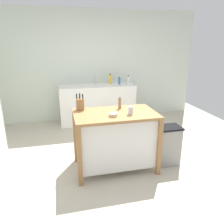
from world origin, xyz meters
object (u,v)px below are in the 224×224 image
Objects in this scene: trash_bin at (168,145)px; bottle_dish_soap at (119,81)px; kitchen_island at (115,138)px; bowl_ceramic_small at (113,115)px; bottle_spray_cleaner at (110,79)px; sink_faucet at (96,80)px; bottle_hand_soap at (128,80)px; drinking_cup at (130,111)px; knife_block at (80,104)px; pepper_grinder at (120,103)px.

bottle_dish_soap is at bearing 94.95° from trash_bin.
kitchen_island is at bearing 174.45° from trash_bin.
bottle_spray_cleaner is at bearing 77.82° from bowl_ceramic_small.
sink_faucet is at bearing 166.11° from bottle_dish_soap.
bottle_hand_soap is 0.24m from bottle_dish_soap.
bottle_spray_cleaner reaches higher than drinking_cup.
bottle_hand_soap is (0.69, 2.29, 0.04)m from drinking_cup.
kitchen_island is at bearing -28.61° from knife_block.
bottle_hand_soap is (1.36, 1.91, 0.01)m from knife_block.
kitchen_island is 9.87× the size of bowl_ceramic_small.
bottle_hand_soap is at bearing 67.84° from kitchen_island.
drinking_cup is 0.18× the size of trash_bin.
bottle_hand_soap reaches higher than bowl_ceramic_small.
drinking_cup reaches higher than bowl_ceramic_small.
pepper_grinder is 2.12m from bottle_hand_soap.
kitchen_island is at bearing -106.92° from bottle_dish_soap.
kitchen_island is at bearing -101.29° from bottle_spray_cleaner.
bottle_dish_soap is (0.53, 1.93, -0.01)m from pepper_grinder.
knife_block is 0.60m from pepper_grinder.
trash_bin is at bearing -91.16° from bottle_hand_soap.
bottle_hand_soap is at bearing 10.69° from bottle_dish_soap.
trash_bin is 2.59× the size of bottle_spray_cleaner.
bottle_hand_soap is at bearing 73.15° from drinking_cup.
bottle_dish_soap is (-0.24, -0.04, -0.01)m from bottle_hand_soap.
pepper_grinder is (0.19, 0.34, 0.07)m from bowl_ceramic_small.
bowl_ceramic_small is at bearing -44.72° from knife_block.
knife_block is at bearing 173.44° from pepper_grinder.
knife_block is at bearing -106.13° from sink_faucet.
bottle_hand_soap is at bearing 54.51° from knife_block.
bottle_dish_soap is at bearing 58.91° from knife_block.
bowl_ceramic_small is 0.63× the size of pepper_grinder.
drinking_cup is 0.58× the size of bottle_hand_soap.
bottle_spray_cleaner is at bearing 83.81° from drinking_cup.
bottle_dish_soap is (0.55, -0.13, -0.03)m from sink_faucet.
sink_faucet reaches higher than trash_bin.
sink_faucet reaches higher than bowl_ceramic_small.
trash_bin is 2.43m from bottle_spray_cleaner.
kitchen_island is at bearing -112.16° from bottle_hand_soap.
kitchen_island is at bearing -92.55° from sink_faucet.
pepper_grinder is at bearing -105.26° from bottle_dish_soap.
kitchen_island is 10.34× the size of drinking_cup.
trash_bin is at bearing 4.07° from bowl_ceramic_small.
knife_block is 2.10× the size of bowl_ceramic_small.
knife_block reaches higher than trash_bin.
pepper_grinder is at bearing -99.07° from bottle_spray_cleaner.
drinking_cup is 0.67× the size of bottle_dish_soap.
knife_block is 2.16m from bottle_spray_cleaner.
bottle_spray_cleaner is at bearing 80.93° from pepper_grinder.
bottle_spray_cleaner is at bearing -7.36° from sink_faucet.
trash_bin is 2.31m from bottle_dish_soap.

